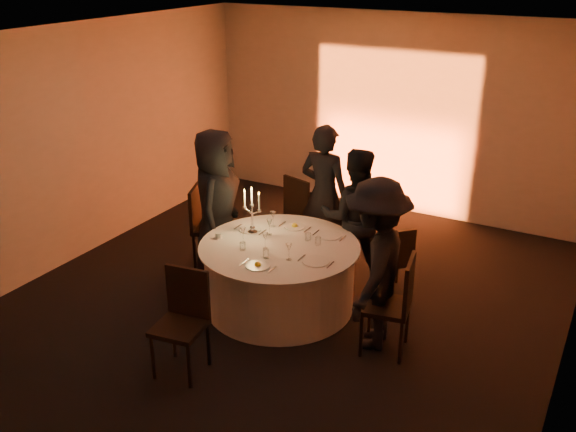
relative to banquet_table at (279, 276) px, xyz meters
The scene contains 32 objects.
floor 0.38m from the banquet_table, ahead, with size 7.00×7.00×0.00m, color black.
ceiling 2.62m from the banquet_table, ahead, with size 7.00×7.00×0.00m, color silver.
wall_back 3.67m from the banquet_table, 90.00° to the left, with size 7.00×7.00×0.00m, color #B8B2AB.
wall_front 3.67m from the banquet_table, 90.00° to the right, with size 7.00×7.00×0.00m, color #B8B2AB.
wall_left 3.20m from the banquet_table, behind, with size 7.00×7.00×0.00m, color #B8B2AB.
uplighter_fixture 3.22m from the banquet_table, 90.00° to the left, with size 0.25×0.12×0.10m, color black.
banquet_table is the anchor object (origin of this frame).
chair_left 1.47m from the banquet_table, 160.47° to the left, with size 0.60×0.60×1.05m.
chair_back_left 1.61m from the banquet_table, 108.38° to the left, with size 0.56×0.56×1.03m.
chair_back_right 1.39m from the banquet_table, 40.76° to the left, with size 0.53×0.53×0.86m.
chair_right 1.49m from the banquet_table, ahead, with size 0.54×0.54×1.06m.
chair_front 1.49m from the banquet_table, 98.98° to the right, with size 0.51×0.51×1.04m.
guest_left 1.29m from the banquet_table, 160.92° to the left, with size 0.91×0.59×1.86m, color black.
guest_back_left 1.42m from the banquet_table, 93.78° to the left, with size 0.67×0.44×1.84m, color black.
guest_back_right 1.19m from the banquet_table, 64.32° to the left, with size 0.82×0.64×1.70m, color black.
guest_right 1.32m from the banquet_table, ahead, with size 1.17×0.67×1.81m, color black.
plate_left 0.67m from the banquet_table, 158.45° to the left, with size 0.36×0.26×0.01m.
plate_back_left 0.66m from the banquet_table, 99.46° to the left, with size 0.35×0.25×0.08m.
plate_back_right 0.74m from the banquet_table, 52.47° to the left, with size 0.35×0.28×0.01m.
plate_right 0.69m from the banquet_table, 17.40° to the right, with size 0.36×0.29×0.01m.
plate_front 0.69m from the banquet_table, 84.16° to the right, with size 0.36×0.26×0.08m.
coffee_cup 0.83m from the banquet_table, 166.46° to the right, with size 0.11×0.11×0.07m.
candelabra 0.74m from the banquet_table, 162.00° to the left, with size 0.24×0.12×0.57m.
wine_glass_a 0.66m from the banquet_table, 159.16° to the right, with size 0.07×0.07×0.19m.
wine_glass_b 0.55m from the banquet_table, 122.99° to the right, with size 0.07×0.07×0.19m.
wine_glass_c 0.74m from the banquet_table, 127.58° to the left, with size 0.07×0.07×0.19m.
wine_glass_d 0.64m from the banquet_table, 44.72° to the right, with size 0.07×0.07×0.19m.
wine_glass_e 0.61m from the banquet_table, 140.99° to the left, with size 0.07×0.07×0.19m.
tumbler_a 0.60m from the banquet_table, 135.07° to the right, with size 0.07×0.07×0.09m, color white.
tumbler_b 0.55m from the banquet_table, 51.09° to the left, with size 0.07×0.07×0.09m, color white.
tumbler_c 0.55m from the banquet_table, 84.89° to the right, with size 0.07×0.07×0.09m, color white.
tumbler_d 0.61m from the banquet_table, 30.85° to the left, with size 0.07×0.07×0.09m, color white.
Camera 1 is at (3.19, -5.59, 3.82)m, focal length 40.00 mm.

